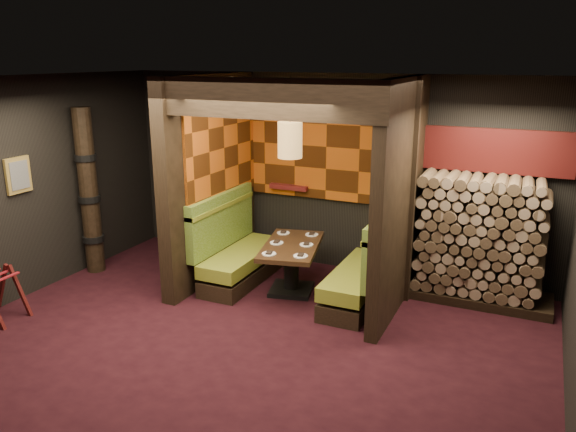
% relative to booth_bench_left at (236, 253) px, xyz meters
% --- Properties ---
extents(floor, '(6.50, 5.50, 0.02)m').
position_rel_booth_bench_left_xyz_m(floor, '(0.96, -1.65, -0.41)').
color(floor, black).
rests_on(floor, ground).
extents(ceiling, '(6.50, 5.50, 0.02)m').
position_rel_booth_bench_left_xyz_m(ceiling, '(0.96, -1.65, 2.46)').
color(ceiling, black).
rests_on(ceiling, ground).
extents(wall_back, '(6.50, 0.02, 2.85)m').
position_rel_booth_bench_left_xyz_m(wall_back, '(0.96, 1.11, 1.02)').
color(wall_back, black).
rests_on(wall_back, ground).
extents(wall_front, '(6.50, 0.02, 2.85)m').
position_rel_booth_bench_left_xyz_m(wall_front, '(0.96, -4.41, 1.02)').
color(wall_front, black).
rests_on(wall_front, ground).
extents(wall_left, '(0.02, 5.50, 2.85)m').
position_rel_booth_bench_left_xyz_m(wall_left, '(-2.30, -1.65, 1.02)').
color(wall_left, black).
rests_on(wall_left, ground).
extents(partition_left, '(0.20, 2.20, 2.85)m').
position_rel_booth_bench_left_xyz_m(partition_left, '(-0.39, -0.00, 1.02)').
color(partition_left, black).
rests_on(partition_left, floor).
extents(partition_right, '(0.15, 2.10, 2.85)m').
position_rel_booth_bench_left_xyz_m(partition_right, '(2.26, 0.05, 1.02)').
color(partition_right, black).
rests_on(partition_right, floor).
extents(header_beam, '(2.85, 0.18, 0.44)m').
position_rel_booth_bench_left_xyz_m(header_beam, '(0.94, -0.95, 2.23)').
color(header_beam, black).
rests_on(header_beam, partition_left).
extents(tapa_back_panel, '(2.40, 0.06, 1.55)m').
position_rel_booth_bench_left_xyz_m(tapa_back_panel, '(0.94, 1.06, 1.42)').
color(tapa_back_panel, '#AF4D10').
rests_on(tapa_back_panel, wall_back).
extents(tapa_side_panel, '(0.04, 1.85, 1.45)m').
position_rel_booth_bench_left_xyz_m(tapa_side_panel, '(-0.27, 0.17, 1.45)').
color(tapa_side_panel, '#AF4D10').
rests_on(tapa_side_panel, partition_left).
extents(lacquer_shelf, '(0.60, 0.12, 0.07)m').
position_rel_booth_bench_left_xyz_m(lacquer_shelf, '(0.36, 1.00, 0.78)').
color(lacquer_shelf, '#5A1517').
rests_on(lacquer_shelf, wall_back).
extents(booth_bench_left, '(0.68, 1.60, 1.14)m').
position_rel_booth_bench_left_xyz_m(booth_bench_left, '(0.00, 0.00, 0.00)').
color(booth_bench_left, black).
rests_on(booth_bench_left, floor).
extents(booth_bench_right, '(0.68, 1.60, 1.14)m').
position_rel_booth_bench_left_xyz_m(booth_bench_right, '(1.89, 0.00, 0.00)').
color(booth_bench_right, black).
rests_on(booth_bench_right, floor).
extents(dining_table, '(0.97, 1.41, 0.68)m').
position_rel_booth_bench_left_xyz_m(dining_table, '(0.88, -0.06, 0.04)').
color(dining_table, black).
rests_on(dining_table, floor).
extents(place_settings, '(0.77, 1.13, 0.03)m').
position_rel_booth_bench_left_xyz_m(place_settings, '(0.88, -0.06, 0.29)').
color(place_settings, white).
rests_on(place_settings, dining_table).
extents(pendant_lamp, '(0.31, 0.31, 1.01)m').
position_rel_booth_bench_left_xyz_m(pendant_lamp, '(0.88, -0.11, 1.67)').
color(pendant_lamp, '#A4783F').
rests_on(pendant_lamp, ceiling).
extents(framed_picture, '(0.05, 0.36, 0.46)m').
position_rel_booth_bench_left_xyz_m(framed_picture, '(-2.25, -1.55, 1.22)').
color(framed_picture, olive).
rests_on(framed_picture, wall_left).
extents(totem_column, '(0.31, 0.31, 2.40)m').
position_rel_booth_bench_left_xyz_m(totem_column, '(-2.09, -0.55, 0.79)').
color(totem_column, black).
rests_on(totem_column, floor).
extents(firewood_stack, '(1.73, 0.70, 1.64)m').
position_rel_booth_bench_left_xyz_m(firewood_stack, '(3.25, 0.70, 0.42)').
color(firewood_stack, black).
rests_on(firewood_stack, floor).
extents(mosaic_header, '(1.83, 0.10, 0.56)m').
position_rel_booth_bench_left_xyz_m(mosaic_header, '(3.25, 1.03, 1.52)').
color(mosaic_header, maroon).
rests_on(mosaic_header, wall_back).
extents(bay_front_post, '(0.08, 0.08, 2.85)m').
position_rel_booth_bench_left_xyz_m(bay_front_post, '(2.35, 0.31, 1.02)').
color(bay_front_post, black).
rests_on(bay_front_post, floor).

